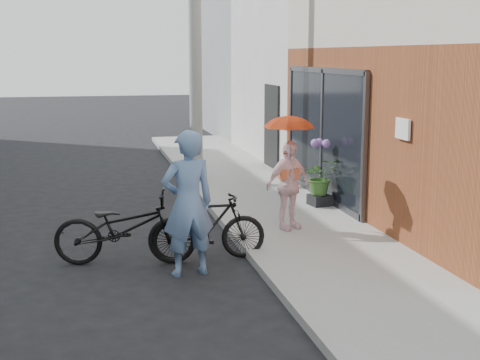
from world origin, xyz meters
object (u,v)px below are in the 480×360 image
object	(u,v)px
utility_pole	(195,25)
planter	(320,200)
officer	(188,203)
bike_left	(125,228)
bike_right	(209,227)
kimono_woman	(288,185)

from	to	relation	value
utility_pole	planter	bearing A→B (deg)	-60.25
officer	bike_left	size ratio (longest dim) A/B	0.99
utility_pole	bike_right	bearing A→B (deg)	-97.63
kimono_woman	planter	distance (m)	1.94
kimono_woman	bike_left	bearing A→B (deg)	177.29
officer	planter	distance (m)	4.28
bike_left	bike_right	world-z (taller)	bike_left
utility_pole	officer	distance (m)	6.77
utility_pole	bike_left	xyz separation A→B (m)	(-1.91, -5.53, -2.99)
officer	bike_left	distance (m)	1.11
officer	bike_right	xyz separation A→B (m)	(0.37, 0.55, -0.48)
bike_left	utility_pole	bearing A→B (deg)	-9.04
utility_pole	bike_right	distance (m)	6.42
utility_pole	bike_right	size ratio (longest dim) A/B	4.34
bike_right	planter	distance (m)	3.57
utility_pole	bike_left	world-z (taller)	utility_pole
bike_right	officer	bearing A→B (deg)	147.09
bike_left	kimono_woman	world-z (taller)	kimono_woman
bike_right	kimono_woman	xyz separation A→B (m)	(1.46, 0.99, 0.35)
utility_pole	officer	bearing A→B (deg)	-100.36
officer	bike_right	size ratio (longest dim) A/B	1.19
officer	kimono_woman	distance (m)	2.40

